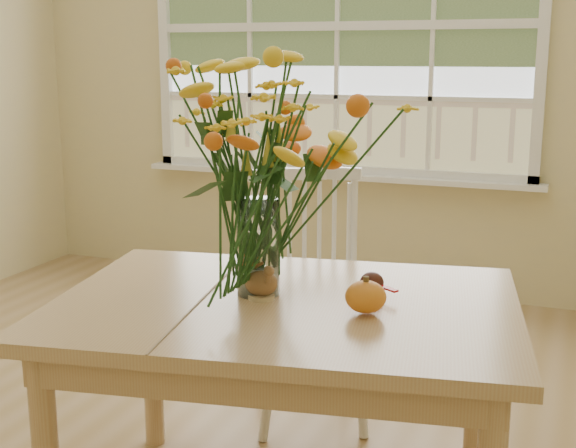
% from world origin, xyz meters
% --- Properties ---
extents(wall_back, '(4.00, 0.02, 2.70)m').
position_xyz_m(wall_back, '(0.00, 2.25, 1.35)').
color(wall_back, beige).
rests_on(wall_back, floor).
extents(window, '(2.42, 0.12, 1.74)m').
position_xyz_m(window, '(0.00, 2.21, 1.53)').
color(window, silver).
rests_on(window, wall_back).
extents(dining_table, '(1.45, 1.15, 0.70)m').
position_xyz_m(dining_table, '(0.61, -0.16, 0.61)').
color(dining_table, tan).
rests_on(dining_table, floor).
extents(windsor_chair, '(0.58, 0.57, 0.94)m').
position_xyz_m(windsor_chair, '(0.42, 0.57, 0.53)').
color(windsor_chair, white).
rests_on(windsor_chair, floor).
extents(flower_vase, '(0.59, 0.59, 0.70)m').
position_xyz_m(flower_vase, '(0.52, -0.13, 1.12)').
color(flower_vase, white).
rests_on(flower_vase, dining_table).
extents(pumpkin, '(0.11, 0.11, 0.09)m').
position_xyz_m(pumpkin, '(0.86, -0.19, 0.75)').
color(pumpkin, orange).
rests_on(pumpkin, dining_table).
extents(turkey_figurine, '(0.10, 0.08, 0.12)m').
position_xyz_m(turkey_figurine, '(0.55, -0.18, 0.75)').
color(turkey_figurine, '#CCB78C').
rests_on(turkey_figurine, dining_table).
extents(dark_gourd, '(0.13, 0.08, 0.06)m').
position_xyz_m(dark_gourd, '(0.83, -0.02, 0.74)').
color(dark_gourd, '#38160F').
rests_on(dark_gourd, dining_table).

